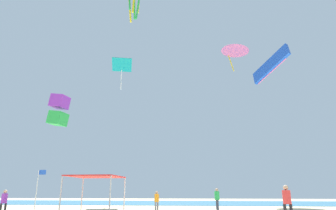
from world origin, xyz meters
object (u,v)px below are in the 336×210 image
Objects in this scene: person_leftmost at (4,200)px; kite_parafoil_blue at (271,65)px; canopy_tent at (96,178)px; kite_delta_pink at (235,49)px; banner_flag at (38,186)px; kite_box_purple at (59,110)px; person_near_tent at (217,197)px; kite_diamond_teal at (122,66)px; person_central at (157,199)px; person_rightmost at (287,199)px.

kite_parafoil_blue is at bearing -160.53° from person_leftmost.
canopy_tent is at bearing 105.29° from kite_parafoil_blue.
banner_flag is at bearing -59.53° from kite_delta_pink.
kite_delta_pink reaches higher than kite_box_purple.
person_near_tent is 24.84m from kite_diamond_teal.
banner_flag is (-13.51, -6.31, 0.84)m from person_near_tent.
kite_diamond_teal reaches higher than person_central.
person_near_tent is 0.42× the size of kite_diamond_teal.
canopy_tent is at bearing 17.49° from person_central.
banner_flag is (-17.03, 3.49, 0.81)m from person_rightmost.
canopy_tent is 36.69m from kite_delta_pink.
person_central is 0.36× the size of kite_diamond_teal.
kite_box_purple is at bearing -113.29° from person_leftmost.
kite_parafoil_blue is 11.05m from kite_delta_pink.
kite_delta_pink is at bearing -176.41° from person_central.
person_near_tent is 16.51m from kite_box_purple.
kite_diamond_teal is at bearing 44.73° from kite_parafoil_blue.
person_near_tent is 16.94m from person_leftmost.
kite_delta_pink reaches higher than person_leftmost.
person_rightmost is (3.52, -9.80, 0.03)m from person_near_tent.
canopy_tent is 8.49m from person_leftmost.
kite_parafoil_blue is 1.25× the size of kite_diamond_teal.
banner_flag is 36.14m from kite_delta_pink.
kite_delta_pink reaches higher than person_near_tent.
kite_parafoil_blue reaches higher than canopy_tent.
person_leftmost is 0.29× the size of kite_delta_pink.
kite_parafoil_blue is 20.82m from kite_diamond_teal.
canopy_tent is 28.48m from kite_parafoil_blue.
kite_box_purple reaches higher than person_central.
banner_flag reaches higher than person_central.
person_central is (9.88, 5.53, -0.05)m from person_leftmost.
person_central is 0.53× the size of kite_box_purple.
person_leftmost is at bearing -178.30° from kite_box_purple.
person_leftmost is 32.08m from kite_parafoil_blue.
kite_diamond_teal is at bearing 123.97° from person_rightmost.
kite_parafoil_blue is (12.91, 10.33, 16.11)m from person_central.
person_leftmost is at bearing 88.33° from kite_parafoil_blue.
person_central is at bearing -75.49° from kite_diamond_teal.
banner_flag is (-6.27, 4.89, -0.34)m from canopy_tent.
person_central is at bearing 92.16° from kite_parafoil_blue.
kite_delta_pink is (18.10, 22.43, 21.80)m from banner_flag.
person_near_tent is at bearing -68.52° from kite_box_purple.
canopy_tent reaches higher than person_central.
person_near_tent is at bearing 57.12° from canopy_tent.
kite_parafoil_blue is 1.83× the size of kite_box_purple.
kite_delta_pink reaches higher than kite_diamond_teal.
kite_diamond_teal is (-16.14, 20.89, 18.26)m from person_rightmost.
banner_flag is at bearing -147.49° from person_leftmost.
kite_box_purple is at bearing 103.09° from banner_flag.
person_leftmost is 0.88× the size of person_rightmost.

